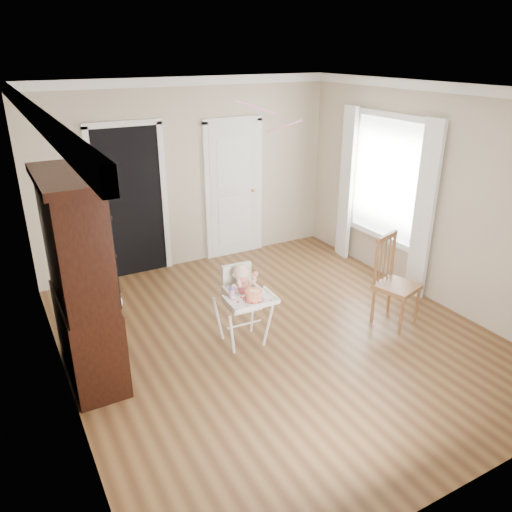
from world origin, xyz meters
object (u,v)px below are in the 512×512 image
sippy_cup (232,293)px  dining_chair (395,283)px  cake (254,295)px  china_cabinet (82,281)px  high_chair (243,297)px

sippy_cup → dining_chair: bearing=-10.1°
sippy_cup → dining_chair: size_ratio=0.15×
sippy_cup → cake: bearing=-34.9°
sippy_cup → china_cabinet: 1.49m
sippy_cup → dining_chair: 2.00m
high_chair → china_cabinet: (-1.59, 0.22, 0.47)m
high_chair → sippy_cup: (-0.17, -0.10, 0.14)m
cake → sippy_cup: size_ratio=1.42×
sippy_cup → dining_chair: (1.96, -0.35, -0.20)m
high_chair → dining_chair: 1.84m
high_chair → dining_chair: bearing=-11.2°
china_cabinet → cake: bearing=-15.5°
cake → china_cabinet: 1.70m
china_cabinet → sippy_cup: bearing=-12.5°
cake → china_cabinet: (-1.60, 0.44, 0.34)m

